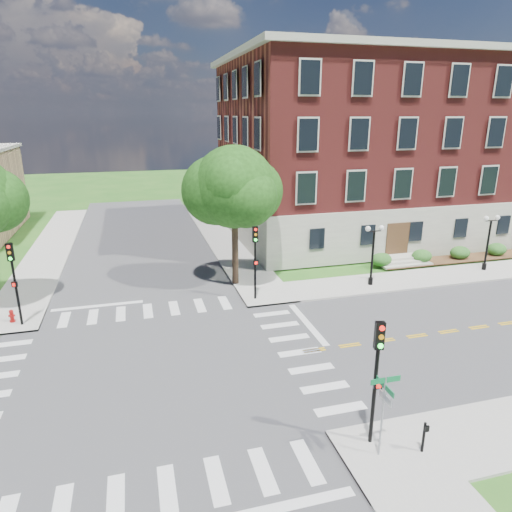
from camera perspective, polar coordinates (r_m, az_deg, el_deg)
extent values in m
plane|color=#225A19|center=(22.49, -12.56, -14.07)|extent=(160.00, 160.00, 0.00)
cube|color=#3D3D3F|center=(22.48, -12.56, -14.06)|extent=(90.00, 12.00, 0.01)
cube|color=#3D3D3F|center=(22.48, -12.56, -14.06)|extent=(12.00, 90.00, 0.01)
cube|color=#9E9B93|center=(37.50, 24.29, -2.07)|extent=(34.00, 3.50, 0.12)
cube|color=#9E9B93|center=(44.54, -4.25, 2.39)|extent=(3.50, 34.00, 0.12)
cube|color=#9E9B93|center=(44.43, -24.26, 0.83)|extent=(3.50, 34.00, 0.12)
cube|color=silver|center=(26.71, 6.44, -8.41)|extent=(0.40, 5.50, 0.00)
cube|color=#9E9B8B|center=(48.80, 15.10, 5.77)|extent=(30.00, 20.00, 4.20)
cube|color=maroon|center=(47.91, 15.87, 15.17)|extent=(29.55, 19.70, 11.80)
cube|color=#9E9B8B|center=(48.13, 16.52, 22.49)|extent=(30.60, 20.60, 0.50)
cube|color=#472D19|center=(38.51, 17.26, 1.94)|extent=(2.00, 0.10, 2.80)
cylinder|color=#2E2117|center=(31.66, -2.62, 0.05)|extent=(0.44, 0.44, 4.04)
sphere|color=#183B10|center=(30.58, -2.74, 8.61)|extent=(5.50, 5.50, 5.50)
cylinder|color=black|center=(17.37, 14.52, -16.65)|extent=(0.14, 0.14, 3.80)
cube|color=black|center=(16.18, 15.17, -9.56)|extent=(0.36, 0.28, 1.00)
cylinder|color=red|center=(15.93, 15.50, -8.70)|extent=(0.19, 0.08, 0.18)
cylinder|color=orange|center=(16.08, 15.40, -9.76)|extent=(0.19, 0.08, 0.18)
cylinder|color=#19E533|center=(16.23, 15.31, -10.80)|extent=(0.19, 0.08, 0.18)
cube|color=black|center=(16.92, 14.99, -15.27)|extent=(0.32, 0.18, 0.30)
cylinder|color=black|center=(28.98, -0.11, -1.85)|extent=(0.14, 0.14, 3.80)
cube|color=black|center=(28.28, -0.11, 2.74)|extent=(0.34, 0.25, 1.00)
cylinder|color=red|center=(28.07, -0.04, 3.33)|extent=(0.18, 0.07, 0.18)
cylinder|color=orange|center=(28.15, -0.04, 2.68)|extent=(0.18, 0.07, 0.18)
cylinder|color=#19E533|center=(28.24, -0.04, 2.03)|extent=(0.18, 0.07, 0.18)
cube|color=black|center=(28.62, -0.02, -0.83)|extent=(0.31, 0.15, 0.30)
cylinder|color=black|center=(28.69, -27.71, -4.15)|extent=(0.14, 0.14, 3.80)
cube|color=black|center=(27.98, -28.39, 0.44)|extent=(0.37, 0.31, 1.00)
cylinder|color=red|center=(27.78, -28.55, 1.01)|extent=(0.19, 0.11, 0.18)
cylinder|color=orange|center=(27.86, -28.45, 0.36)|extent=(0.19, 0.11, 0.18)
cylinder|color=#19E533|center=(27.95, -28.35, -0.29)|extent=(0.19, 0.11, 0.18)
cube|color=black|center=(28.33, -27.95, -3.15)|extent=(0.32, 0.21, 0.30)
cylinder|color=black|center=(32.90, 14.11, -3.06)|extent=(0.32, 0.32, 0.50)
cylinder|color=black|center=(32.37, 14.33, -0.32)|extent=(0.16, 0.16, 3.80)
cube|color=black|center=(31.85, 14.59, 3.02)|extent=(1.00, 0.06, 0.06)
sphere|color=white|center=(31.56, 13.82, 3.33)|extent=(0.36, 0.36, 0.36)
sphere|color=white|center=(32.05, 15.40, 3.42)|extent=(0.36, 0.36, 0.36)
cylinder|color=black|center=(39.03, 26.62, -1.18)|extent=(0.32, 0.32, 0.50)
cylinder|color=black|center=(38.59, 26.95, 1.15)|extent=(0.16, 0.16, 3.80)
cube|color=black|center=(38.15, 27.35, 3.96)|extent=(1.00, 0.06, 0.06)
sphere|color=white|center=(37.78, 26.83, 4.22)|extent=(0.36, 0.36, 0.36)
sphere|color=white|center=(38.45, 27.94, 4.27)|extent=(0.36, 0.36, 0.36)
cylinder|color=gray|center=(17.07, 15.48, -18.84)|extent=(0.07, 0.07, 3.10)
cube|color=#0D6E39|center=(16.27, 15.90, -14.70)|extent=(1.10, 0.03, 0.20)
cube|color=#0D6E39|center=(16.41, 15.83, -15.45)|extent=(0.03, 1.10, 0.20)
cube|color=silver|center=(16.67, 15.85, -16.71)|extent=(0.03, 0.75, 0.25)
cylinder|color=black|center=(18.21, 20.22, -20.49)|extent=(0.10, 0.10, 1.20)
cube|color=black|center=(17.87, 20.60, -19.55)|extent=(0.14, 0.08, 0.22)
cylinder|color=#9F0E0C|center=(29.97, -28.13, -7.16)|extent=(0.32, 0.32, 0.10)
cylinder|color=#9F0E0C|center=(29.87, -28.20, -6.72)|extent=(0.22, 0.22, 0.60)
sphere|color=#9F0E0C|center=(29.75, -28.29, -6.14)|extent=(0.24, 0.24, 0.24)
cylinder|color=#9F0E0C|center=(29.84, -28.22, -6.58)|extent=(0.35, 0.12, 0.12)
cylinder|color=#9F0E0C|center=(29.84, -28.22, -6.58)|extent=(0.12, 0.35, 0.12)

